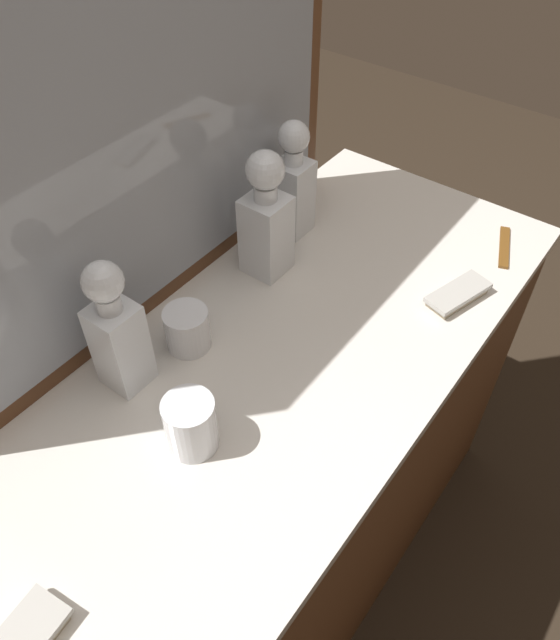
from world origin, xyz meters
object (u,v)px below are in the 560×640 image
(crystal_decanter_rear, at_px, (118,338))
(crystal_tumbler_right, at_px, (187,330))
(crystal_decanter_right, at_px, (266,226))
(silver_brush_far_left, at_px, (458,295))
(crystal_decanter_front, at_px, (293,189))
(crystal_tumbler_far_right, at_px, (191,426))
(tortoiseshell_comb, at_px, (504,247))

(crystal_decanter_rear, height_order, crystal_tumbler_right, crystal_decanter_rear)
(crystal_decanter_right, relative_size, silver_brush_far_left, 1.82)
(crystal_decanter_front, relative_size, silver_brush_far_left, 1.74)
(crystal_decanter_rear, relative_size, silver_brush_far_left, 1.75)
(crystal_decanter_rear, height_order, crystal_tumbler_far_right, crystal_decanter_rear)
(crystal_decanter_front, bearing_deg, tortoiseshell_comb, -61.67)
(crystal_decanter_rear, xyz_separation_m, crystal_tumbler_right, (0.12, -0.03, -0.07))
(crystal_tumbler_far_right, bearing_deg, crystal_decanter_front, 20.46)
(crystal_decanter_front, height_order, silver_brush_far_left, crystal_decanter_front)
(crystal_tumbler_right, xyz_separation_m, tortoiseshell_comb, (0.61, -0.35, -0.03))
(crystal_tumbler_right, distance_m, crystal_tumbler_far_right, 0.21)
(crystal_decanter_right, bearing_deg, silver_brush_far_left, -67.42)
(crystal_decanter_rear, relative_size, crystal_decanter_front, 1.01)
(crystal_decanter_right, bearing_deg, crystal_tumbler_far_right, -157.64)
(crystal_tumbler_right, relative_size, crystal_tumbler_far_right, 0.82)
(crystal_decanter_rear, bearing_deg, crystal_tumbler_right, -13.46)
(crystal_decanter_right, xyz_separation_m, crystal_tumbler_right, (-0.26, -0.02, -0.07))
(crystal_decanter_front, bearing_deg, silver_brush_far_left, -88.51)
(crystal_decanter_front, distance_m, tortoiseshell_comb, 0.47)
(crystal_decanter_right, xyz_separation_m, crystal_tumbler_far_right, (-0.41, -0.17, -0.06))
(crystal_tumbler_far_right, height_order, silver_brush_far_left, crystal_tumbler_far_right)
(crystal_decanter_rear, distance_m, tortoiseshell_comb, 0.83)
(crystal_decanter_right, height_order, tortoiseshell_comb, crystal_decanter_right)
(crystal_decanter_rear, bearing_deg, crystal_tumbler_far_right, -99.44)
(crystal_tumbler_far_right, relative_size, silver_brush_far_left, 0.67)
(crystal_decanter_right, height_order, crystal_decanter_rear, crystal_decanter_right)
(crystal_decanter_front, xyz_separation_m, crystal_tumbler_right, (-0.39, -0.05, -0.07))
(crystal_tumbler_far_right, bearing_deg, crystal_decanter_rear, 80.56)
(crystal_tumbler_far_right, bearing_deg, crystal_decanter_right, 22.36)
(crystal_tumbler_far_right, bearing_deg, tortoiseshell_comb, -14.79)
(crystal_decanter_rear, distance_m, crystal_tumbler_far_right, 0.19)
(crystal_decanter_rear, relative_size, crystal_tumbler_far_right, 2.61)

